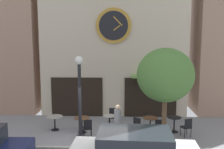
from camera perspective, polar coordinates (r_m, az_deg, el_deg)
The scene contains 14 objects.
clock_building at distance 15.88m, azimuth 0.49°, elevation 10.64°, with size 8.57×3.45×10.25m.
street_lamp at distance 11.22m, azimuth -7.12°, elevation -5.57°, with size 0.36×0.36×3.83m.
street_tree at distance 10.99m, azimuth 11.70°, elevation -0.21°, with size 2.40×2.16×4.18m.
cafe_table_center_left at distance 13.38m, azimuth -12.52°, elevation -9.74°, with size 0.79×0.79×0.72m.
cafe_table_rightmost at distance 12.84m, azimuth -6.64°, elevation -10.30°, with size 0.75×0.75×0.75m.
cafe_table_near_door at distance 13.08m, azimuth -0.57°, elevation -10.11°, with size 0.62×0.62×0.76m.
cafe_table_leftmost at distance 12.96m, azimuth 8.43°, elevation -10.25°, with size 0.73×0.73×0.73m.
cafe_table_center_right at distance 13.19m, azimuth 13.56°, elevation -10.09°, with size 0.67×0.67×0.76m.
cafe_chair_near_tree at distance 12.69m, azimuth 16.21°, elevation -10.88°, with size 0.52×0.52×0.90m.
cafe_chair_facing_wall at distance 12.15m, azimuth -5.41°, elevation -11.45°, with size 0.48×0.48×0.90m.
cafe_chair_by_entrance at distance 13.80m, azimuth 0.16°, elevation -9.01°, with size 0.40×0.40×0.90m.
cafe_chair_curbside at distance 12.42m, azimuth 5.77°, elevation -11.01°, with size 0.56×0.56×0.90m.
cafe_chair_under_awning at distance 12.31m, azimuth 10.23°, elevation -11.28°, with size 0.45×0.45×0.90m.
pedestrian_grey at distance 11.69m, azimuth 1.27°, elevation -10.49°, with size 0.37×0.37×1.67m.
Camera 1 is at (0.98, -10.13, 4.58)m, focal length 41.46 mm.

